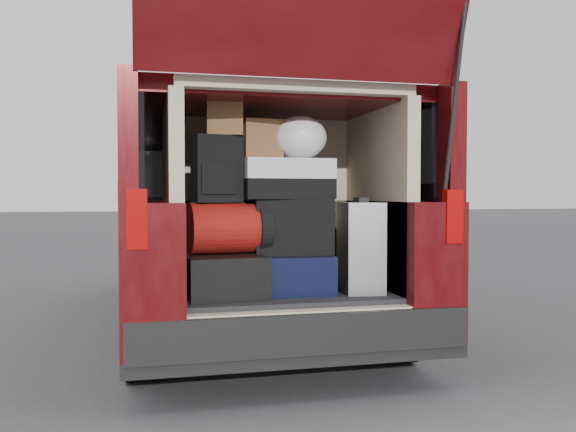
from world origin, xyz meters
The scene contains 13 objects.
ground centered at (0.00, 0.00, 0.00)m, with size 80.00×80.00×0.00m, color #38383B.
minivan centered at (0.00, 1.86, 0.91)m, with size 1.90×5.35×2.77m.
load_floor centered at (0.00, 0.28, 0.28)m, with size 1.24×1.05×0.55m, color black.
black_hardshell centered at (-0.39, 0.14, 0.67)m, with size 0.44×0.61×0.24m, color black.
navy_hardshell centered at (0.06, 0.18, 0.66)m, with size 0.43×0.53×0.23m, color black.
silver_roller centered at (0.46, 0.07, 0.82)m, with size 0.23×0.36×0.54m, color white.
red_duffel centered at (-0.34, 0.15, 0.94)m, with size 0.46×0.30×0.30m, color maroon.
black_soft_case centered at (0.06, 0.17, 0.95)m, with size 0.47×0.28×0.34m, color black.
backpack centered at (-0.40, 0.17, 1.29)m, with size 0.28×0.17×0.39m, color black.
twotone_duffel centered at (0.02, 0.17, 1.24)m, with size 0.54×0.28×0.24m, color silver.
grocery_sack_lower centered at (-0.35, 0.18, 1.59)m, with size 0.21×0.17×0.19m, color brown.
grocery_sack_upper centered at (-0.13, 0.23, 1.48)m, with size 0.24×0.19×0.24m, color brown.
plastic_bag_center centered at (0.11, 0.20, 1.49)m, with size 0.33×0.31×0.27m, color white.
Camera 1 is at (-0.84, -3.43, 1.14)m, focal length 38.00 mm.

